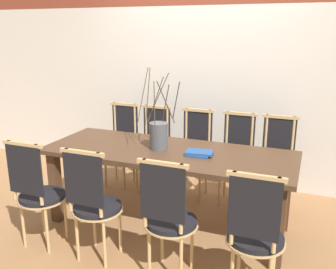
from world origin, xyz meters
name	(u,v)px	position (x,y,z in m)	size (l,w,h in m)	color
ground_plane	(168,224)	(0.00, 0.00, 0.00)	(16.00, 16.00, 0.00)	#9E7047
wall_rear	(208,47)	(0.00, 1.25, 1.60)	(12.00, 0.06, 3.20)	silver
dining_table	(168,161)	(0.00, 0.00, 0.64)	(2.26, 0.85, 0.74)	#4C3321
chair_near_leftend	(37,191)	(-0.87, -0.73, 0.51)	(0.40, 0.40, 0.96)	black
chair_near_left	(94,202)	(-0.33, -0.73, 0.51)	(0.40, 0.40, 0.96)	black
chair_near_center	(169,216)	(0.29, -0.73, 0.51)	(0.40, 0.40, 0.96)	black
chair_near_right	(255,232)	(0.90, -0.73, 0.51)	(0.40, 0.40, 0.96)	black
chair_far_leftend	(121,142)	(-0.88, 0.73, 0.51)	(0.40, 0.40, 0.96)	black
chair_far_left	(153,146)	(-0.47, 0.73, 0.51)	(0.40, 0.40, 0.96)	black
chair_far_center	(194,151)	(0.02, 0.73, 0.51)	(0.40, 0.40, 0.96)	black
chair_far_right	(236,156)	(0.48, 0.73, 0.51)	(0.40, 0.40, 0.96)	black
chair_far_rightend	(276,161)	(0.89, 0.73, 0.51)	(0.40, 0.40, 0.96)	black
vase_centerpiece	(159,135)	(-0.10, 0.02, 0.87)	(0.39, 0.38, 0.72)	#4C5156
book_stack	(199,153)	(0.30, -0.01, 0.76)	(0.25, 0.19, 0.04)	#234C8C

